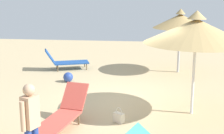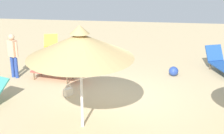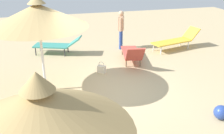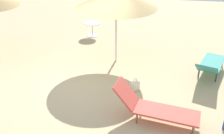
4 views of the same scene
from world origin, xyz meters
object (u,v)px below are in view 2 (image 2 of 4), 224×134
at_px(parasol_umbrella_far_right, 80,46).
at_px(lounge_chair_far_left, 61,70).
at_px(lounge_chair_near_right, 222,63).
at_px(person_standing_near_left, 13,53).
at_px(handbag, 68,92).
at_px(lounge_chair_front, 50,49).
at_px(beach_ball, 174,71).

bearing_deg(parasol_umbrella_far_right, lounge_chair_far_left, -156.25).
relative_size(parasol_umbrella_far_right, lounge_chair_near_right, 1.45).
distance_m(person_standing_near_left, handbag, 2.84).
xyz_separation_m(lounge_chair_front, handbag, (3.70, 1.66, -0.27)).
bearing_deg(lounge_chair_far_left, parasol_umbrella_far_right, 23.75).
bearing_deg(lounge_chair_front, beach_ball, 73.95).
bearing_deg(beach_ball, lounge_chair_front, -106.05).
relative_size(lounge_chair_far_left, beach_ball, 5.96).
height_order(parasol_umbrella_far_right, lounge_chair_front, parasol_umbrella_far_right).
distance_m(lounge_chair_near_right, person_standing_near_left, 7.84).
height_order(parasol_umbrella_far_right, lounge_chair_far_left, parasol_umbrella_far_right).
bearing_deg(parasol_umbrella_far_right, handbag, -155.85).
distance_m(lounge_chair_far_left, beach_ball, 4.16).
height_order(handbag, beach_ball, handbag).
bearing_deg(parasol_umbrella_far_right, lounge_chair_near_right, 136.46).
relative_size(lounge_chair_front, handbag, 5.76).
relative_size(lounge_chair_near_right, beach_ball, 5.35).
xyz_separation_m(lounge_chair_near_right, beach_ball, (0.60, -1.85, -0.20)).
bearing_deg(person_standing_near_left, handbag, 59.28).
xyz_separation_m(parasol_umbrella_far_right, person_standing_near_left, (-3.29, -3.19, -1.32)).
bearing_deg(person_standing_near_left, lounge_chair_far_left, 86.88).
distance_m(parasol_umbrella_far_right, person_standing_near_left, 4.77).
distance_m(lounge_chair_far_left, handbag, 1.43).
bearing_deg(lounge_chair_far_left, person_standing_near_left, -93.12).
bearing_deg(handbag, parasol_umbrella_far_right, 24.15).
relative_size(handbag, beach_ball, 1.12).
relative_size(parasol_umbrella_far_right, handbag, 6.91).
bearing_deg(lounge_chair_near_right, person_standing_near_left, -79.45).
height_order(lounge_chair_far_left, lounge_chair_front, lounge_chair_far_left).
height_order(lounge_chair_front, person_standing_near_left, person_standing_near_left).
distance_m(lounge_chair_front, handbag, 4.07).
relative_size(lounge_chair_front, beach_ball, 6.47).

